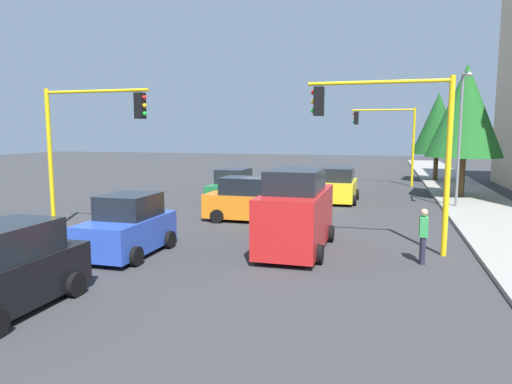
% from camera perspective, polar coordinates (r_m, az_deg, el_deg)
% --- Properties ---
extents(ground_plane, '(120.00, 120.00, 0.00)m').
position_cam_1_polar(ground_plane, '(22.75, 1.28, -2.67)').
color(ground_plane, '#353538').
extents(sidewalk_kerb, '(80.00, 4.00, 0.15)m').
position_cam_1_polar(sidewalk_kerb, '(27.42, 25.90, -1.53)').
color(sidewalk_kerb, gray).
rests_on(sidewalk_kerb, ground).
extents(lane_arrow_near, '(2.40, 1.10, 1.10)m').
position_cam_1_polar(lane_arrow_near, '(13.89, -23.71, -9.88)').
color(lane_arrow_near, silver).
rests_on(lane_arrow_near, ground).
extents(traffic_signal_near_right, '(0.36, 4.59, 5.70)m').
position_cam_1_polar(traffic_signal_near_right, '(19.32, -20.16, 7.10)').
color(traffic_signal_near_right, yellow).
rests_on(traffic_signal_near_right, ground).
extents(traffic_signal_near_left, '(0.36, 4.59, 5.74)m').
position_cam_1_polar(traffic_signal_near_left, '(15.69, 16.32, 7.38)').
color(traffic_signal_near_left, yellow).
rests_on(traffic_signal_near_left, ground).
extents(traffic_signal_far_left, '(0.36, 4.59, 5.76)m').
position_cam_1_polar(traffic_signal_far_left, '(35.69, 16.07, 7.27)').
color(traffic_signal_far_left, yellow).
rests_on(traffic_signal_far_left, ground).
extents(street_lamp_curbside, '(2.15, 0.28, 7.00)m').
position_cam_1_polar(street_lamp_curbside, '(25.56, 24.09, 7.59)').
color(street_lamp_curbside, slate).
rests_on(street_lamp_curbside, ground).
extents(tree_roadside_mid, '(4.35, 4.35, 7.96)m').
position_cam_1_polar(tree_roadside_mid, '(30.04, 24.51, 9.13)').
color(tree_roadside_mid, brown).
rests_on(tree_roadside_mid, ground).
extents(tree_roadside_far, '(3.90, 3.90, 7.10)m').
position_cam_1_polar(tree_roadside_far, '(39.88, 21.58, 7.87)').
color(tree_roadside_far, brown).
rests_on(tree_roadside_far, ground).
extents(delivery_van_red, '(4.80, 2.22, 2.77)m').
position_cam_1_polar(delivery_van_red, '(15.59, 4.99, -2.60)').
color(delivery_van_red, red).
rests_on(delivery_van_red, ground).
extents(car_orange, '(2.05, 3.97, 1.98)m').
position_cam_1_polar(car_orange, '(20.78, -0.95, -1.13)').
color(car_orange, orange).
rests_on(car_orange, ground).
extents(car_green, '(4.12, 2.08, 1.98)m').
position_cam_1_polar(car_green, '(25.50, -2.89, 0.46)').
color(car_green, '#1E7238').
rests_on(car_green, ground).
extents(car_yellow, '(4.00, 2.12, 1.98)m').
position_cam_1_polar(car_yellow, '(26.82, 10.24, 0.69)').
color(car_yellow, yellow).
rests_on(car_yellow, ground).
extents(car_blue, '(3.62, 2.11, 1.98)m').
position_cam_1_polar(car_blue, '(15.67, -15.58, -4.23)').
color(car_blue, blue).
rests_on(car_blue, ground).
extents(car_black, '(3.92, 2.05, 1.98)m').
position_cam_1_polar(car_black, '(11.84, -28.66, -8.65)').
color(car_black, black).
rests_on(car_black, ground).
extents(pedestrian_crossing, '(0.40, 0.24, 1.70)m').
position_cam_1_polar(pedestrian_crossing, '(14.90, 20.00, -4.96)').
color(pedestrian_crossing, '#262638').
rests_on(pedestrian_crossing, ground).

